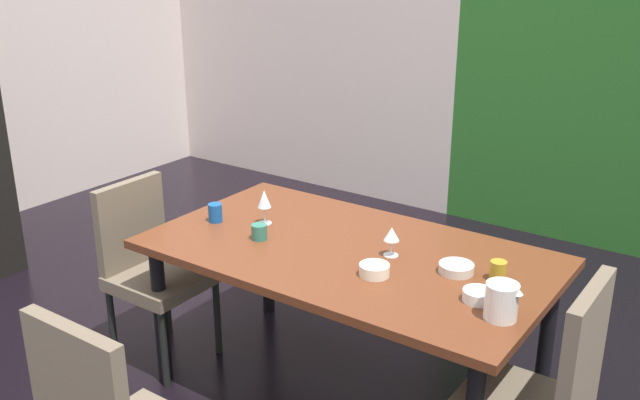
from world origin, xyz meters
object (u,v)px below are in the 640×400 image
at_px(chair_left_near, 150,262).
at_px(chair_right_near, 543,395).
at_px(dining_table, 348,265).
at_px(cup_center, 259,232).
at_px(serving_bowl_left, 478,296).
at_px(wine_glass_corner, 264,200).
at_px(wine_glass_near_shelf, 392,235).
at_px(pitcher_right, 502,301).
at_px(serving_bowl_rear, 456,268).
at_px(serving_bowl_north, 374,270).
at_px(cup_front, 215,213).
at_px(cup_west, 498,271).

bearing_deg(chair_left_near, chair_right_near, 90.00).
bearing_deg(dining_table, cup_center, -160.74).
bearing_deg(dining_table, serving_bowl_left, -10.50).
bearing_deg(chair_left_near, wine_glass_corner, 122.06).
height_order(wine_glass_near_shelf, pitcher_right, pitcher_right).
bearing_deg(pitcher_right, serving_bowl_rear, 138.63).
xyz_separation_m(serving_bowl_north, pitcher_right, (0.57, -0.04, 0.05)).
xyz_separation_m(chair_left_near, cup_front, (0.29, 0.20, 0.27)).
distance_m(chair_right_near, chair_left_near, 2.04).
bearing_deg(cup_front, wine_glass_near_shelf, 8.75).
height_order(cup_front, pitcher_right, pitcher_right).
bearing_deg(pitcher_right, cup_center, 176.91).
bearing_deg(dining_table, serving_bowl_north, -34.55).
bearing_deg(chair_right_near, pitcher_right, 68.76).
bearing_deg(serving_bowl_rear, cup_west, 10.98).
bearing_deg(serving_bowl_left, wine_glass_corner, 172.62).
relative_size(dining_table, chair_left_near, 1.95).
height_order(chair_right_near, pitcher_right, chair_right_near).
bearing_deg(wine_glass_corner, chair_right_near, -11.72).
distance_m(cup_west, cup_center, 1.11).
distance_m(chair_right_near, wine_glass_near_shelf, 0.94).
bearing_deg(chair_right_near, cup_west, 42.10).
bearing_deg(pitcher_right, chair_left_near, -177.39).
distance_m(serving_bowl_north, cup_west, 0.51).
height_order(chair_left_near, cup_front, chair_left_near).
distance_m(cup_front, cup_center, 0.33).
bearing_deg(chair_left_near, serving_bowl_north, 95.77).
xyz_separation_m(serving_bowl_left, pitcher_right, (0.12, -0.08, 0.05)).
height_order(wine_glass_near_shelf, cup_front, wine_glass_near_shelf).
xyz_separation_m(cup_center, pitcher_right, (1.21, -0.07, 0.04)).
relative_size(serving_bowl_north, cup_west, 1.52).
xyz_separation_m(wine_glass_corner, cup_west, (1.19, 0.06, -0.08)).
xyz_separation_m(cup_west, cup_front, (-1.41, -0.18, 0.00)).
relative_size(chair_left_near, serving_bowl_rear, 6.32).
height_order(dining_table, serving_bowl_rear, serving_bowl_rear).
bearing_deg(cup_front, wine_glass_corner, 28.64).
relative_size(serving_bowl_north, cup_front, 1.40).
height_order(chair_left_near, cup_west, chair_left_near).
xyz_separation_m(serving_bowl_left, cup_front, (-1.42, 0.03, 0.02)).
relative_size(cup_west, cup_front, 0.92).
distance_m(dining_table, wine_glass_near_shelf, 0.27).
height_order(wine_glass_corner, cup_west, wine_glass_corner).
bearing_deg(serving_bowl_left, serving_bowl_north, -175.36).
relative_size(serving_bowl_rear, serving_bowl_north, 1.16).
bearing_deg(dining_table, cup_front, -172.78).
bearing_deg(wine_glass_near_shelf, cup_west, 4.75).
distance_m(chair_left_near, wine_glass_corner, 0.70).
bearing_deg(dining_table, wine_glass_corner, 176.89).
relative_size(wine_glass_corner, serving_bowl_north, 1.36).
bearing_deg(cup_west, cup_front, -172.61).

